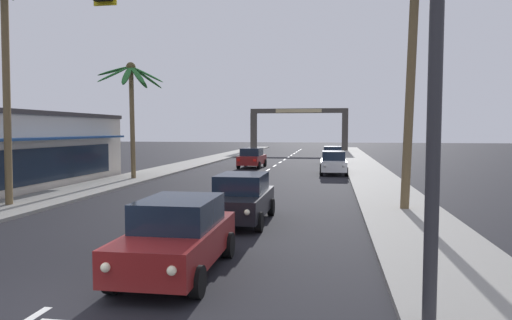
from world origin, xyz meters
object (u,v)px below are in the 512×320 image
(sedan_lead_at_stop_bar, at_px, (178,235))
(palm_left_third, at_px, (132,90))
(palm_right_second, at_px, (413,32))
(traffic_signal_mast, at_px, (202,4))
(sedan_parked_mid_kerb, at_px, (333,163))
(sedan_oncoming_far, at_px, (252,158))
(palm_left_second, at_px, (5,18))
(town_gateway_arch, at_px, (299,123))
(sedan_parked_nearest_kerb, at_px, (333,155))
(sedan_third_in_queue, at_px, (241,198))

(sedan_lead_at_stop_bar, distance_m, palm_left_third, 20.50)
(palm_right_second, bearing_deg, traffic_signal_mast, -115.05)
(palm_left_third, bearing_deg, sedan_parked_mid_kerb, 25.54)
(traffic_signal_mast, relative_size, sedan_lead_at_stop_bar, 2.53)
(sedan_lead_at_stop_bar, relative_size, palm_left_third, 0.60)
(sedan_oncoming_far, distance_m, palm_left_second, 23.29)
(town_gateway_arch, bearing_deg, sedan_lead_at_stop_bar, -88.42)
(sedan_lead_at_stop_bar, relative_size, palm_left_second, 0.44)
(palm_left_second, relative_size, palm_left_third, 1.36)
(sedan_lead_at_stop_bar, height_order, town_gateway_arch, town_gateway_arch)
(sedan_lead_at_stop_bar, bearing_deg, sedan_parked_nearest_kerb, 84.06)
(sedan_oncoming_far, relative_size, sedan_parked_nearest_kerb, 1.01)
(palm_left_second, bearing_deg, traffic_signal_mast, -40.54)
(sedan_lead_at_stop_bar, distance_m, palm_right_second, 12.49)
(sedan_oncoming_far, height_order, sedan_parked_mid_kerb, same)
(sedan_oncoming_far, xyz_separation_m, sedan_parked_mid_kerb, (6.82, -4.67, 0.00))
(sedan_oncoming_far, bearing_deg, sedan_lead_at_stop_bar, -83.36)
(sedan_lead_at_stop_bar, bearing_deg, sedan_parked_mid_kerb, 81.59)
(sedan_third_in_queue, xyz_separation_m, town_gateway_arch, (-1.95, 54.34, 3.36))
(sedan_lead_at_stop_bar, height_order, sedan_parked_nearest_kerb, same)
(sedan_third_in_queue, height_order, palm_right_second, palm_right_second)
(palm_left_third, xyz_separation_m, palm_right_second, (15.58, -8.89, 1.22))
(sedan_oncoming_far, height_order, sedan_parked_nearest_kerb, same)
(sedan_parked_mid_kerb, bearing_deg, sedan_oncoming_far, 145.57)
(sedan_third_in_queue, height_order, town_gateway_arch, town_gateway_arch)
(sedan_lead_at_stop_bar, bearing_deg, palm_left_second, 143.76)
(sedan_parked_nearest_kerb, relative_size, palm_left_third, 0.60)
(traffic_signal_mast, height_order, sedan_parked_mid_kerb, traffic_signal_mast)
(palm_left_third, bearing_deg, palm_left_second, -92.84)
(sedan_parked_mid_kerb, xyz_separation_m, palm_right_second, (2.92, -14.94, 6.10))
(sedan_lead_at_stop_bar, bearing_deg, palm_right_second, 53.83)
(traffic_signal_mast, xyz_separation_m, sedan_lead_at_stop_bar, (-1.26, 2.26, -4.45))
(sedan_parked_nearest_kerb, xyz_separation_m, palm_right_second, (2.96, -24.57, 6.10))
(town_gateway_arch, bearing_deg, sedan_third_in_queue, -87.94)
(sedan_third_in_queue, distance_m, sedan_parked_nearest_kerb, 27.75)
(traffic_signal_mast, relative_size, palm_right_second, 1.14)
(traffic_signal_mast, bearing_deg, palm_left_third, 117.57)
(sedan_parked_mid_kerb, bearing_deg, town_gateway_arch, 98.08)
(sedan_parked_nearest_kerb, distance_m, town_gateway_arch, 27.46)
(sedan_parked_nearest_kerb, bearing_deg, sedan_lead_at_stop_bar, -95.94)
(sedan_parked_nearest_kerb, relative_size, sedan_parked_mid_kerb, 1.00)
(town_gateway_arch, bearing_deg, palm_left_second, -98.60)
(palm_left_third, distance_m, palm_right_second, 17.98)
(traffic_signal_mast, distance_m, sedan_oncoming_far, 31.33)
(sedan_oncoming_far, relative_size, palm_left_second, 0.44)
(sedan_lead_at_stop_bar, bearing_deg, sedan_oncoming_far, 96.64)
(sedan_oncoming_far, relative_size, palm_left_third, 0.60)
(sedan_parked_mid_kerb, relative_size, palm_left_third, 0.60)
(traffic_signal_mast, height_order, palm_right_second, palm_right_second)
(palm_left_second, bearing_deg, palm_left_third, 87.16)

